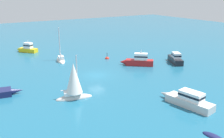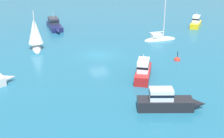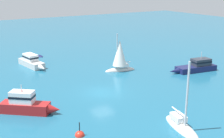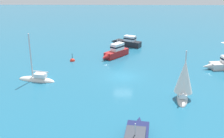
{
  "view_description": "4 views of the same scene",
  "coord_description": "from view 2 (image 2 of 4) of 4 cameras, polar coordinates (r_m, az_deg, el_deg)",
  "views": [
    {
      "loc": [
        -34.13,
        18.34,
        12.86
      ],
      "look_at": [
        0.08,
        -2.96,
        0.54
      ],
      "focal_mm": 41.06,
      "sensor_mm": 36.0,
      "label": 1
    },
    {
      "loc": [
        -17.26,
        -35.05,
        13.93
      ],
      "look_at": [
        -1.86,
        -7.14,
        0.86
      ],
      "focal_mm": 49.12,
      "sensor_mm": 36.0,
      "label": 2
    },
    {
      "loc": [
        28.68,
        -16.18,
        12.4
      ],
      "look_at": [
        -0.97,
        1.95,
        2.35
      ],
      "focal_mm": 47.73,
      "sensor_mm": 36.0,
      "label": 3
    },
    {
      "loc": [
        1.03,
        35.49,
        13.93
      ],
      "look_at": [
        1.54,
        -1.12,
        0.68
      ],
      "focal_mm": 44.58,
      "sensor_mm": 36.0,
      "label": 4
    }
  ],
  "objects": [
    {
      "name": "ketch",
      "position": [
        44.75,
        -14.1,
        6.09
      ],
      "size": [
        2.47,
        4.75,
        6.02
      ],
      "rotation": [
        0.0,
        0.0,
        4.49
      ],
      "color": "silver",
      "rests_on": "ground"
    },
    {
      "name": "yacht",
      "position": [
        48.53,
        8.88,
        5.53
      ],
      "size": [
        5.32,
        2.55,
        6.82
      ],
      "rotation": [
        0.0,
        0.0,
        6.05
      ],
      "color": "silver",
      "rests_on": "ground"
    },
    {
      "name": "launch_2",
      "position": [
        57.82,
        15.38,
        8.36
      ],
      "size": [
        4.69,
        4.07,
        2.73
      ],
      "rotation": [
        0.0,
        0.0,
        0.67
      ],
      "color": "yellow",
      "rests_on": "ground"
    },
    {
      "name": "ground_plane",
      "position": [
        41.48,
        -2.51,
        2.64
      ],
      "size": [
        160.0,
        160.0,
        0.0
      ],
      "primitive_type": "plane",
      "color": "#1E607F"
    },
    {
      "name": "launch_1",
      "position": [
        28.16,
        10.29,
        -5.95
      ],
      "size": [
        6.06,
        4.08,
        2.03
      ],
      "rotation": [
        0.0,
        0.0,
        5.79
      ],
      "color": "black",
      "rests_on": "ground"
    },
    {
      "name": "cabin_cruiser",
      "position": [
        34.31,
        5.87,
        -0.2
      ],
      "size": [
        4.81,
        5.44,
        2.9
      ],
      "rotation": [
        0.0,
        0.0,
        0.88
      ],
      "color": "#B21E1E",
      "rests_on": "ground"
    },
    {
      "name": "channel_buoy",
      "position": [
        40.41,
        12.02,
        1.63
      ],
      "size": [
        0.83,
        0.83,
        1.64
      ],
      "color": "red",
      "rests_on": "ground"
    },
    {
      "name": "launch",
      "position": [
        55.46,
        -10.67,
        8.11
      ],
      "size": [
        2.9,
        7.67,
        2.8
      ],
      "rotation": [
        0.0,
        0.0,
        4.55
      ],
      "color": "#191E4C",
      "rests_on": "ground"
    }
  ]
}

